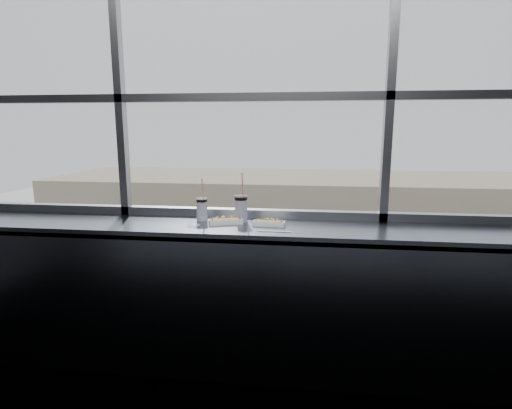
# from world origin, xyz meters

# --- Properties ---
(wall_back_lower) EXTENTS (6.00, 0.00, 6.00)m
(wall_back_lower) POSITION_xyz_m (0.00, 1.50, 0.55)
(wall_back_lower) COLOR black
(wall_back_lower) RESTS_ON ground
(window_glass) EXTENTS (6.00, 0.00, 6.00)m
(window_glass) POSITION_xyz_m (0.00, 1.52, 2.30)
(window_glass) COLOR silver
(window_glass) RESTS_ON ground
(window_mullions) EXTENTS (6.00, 0.08, 2.40)m
(window_mullions) POSITION_xyz_m (0.00, 1.50, 2.30)
(window_mullions) COLOR gray
(window_mullions) RESTS_ON ground
(counter) EXTENTS (6.00, 0.55, 0.06)m
(counter) POSITION_xyz_m (0.00, 1.23, 1.07)
(counter) COLOR slate
(counter) RESTS_ON ground
(counter_fascia) EXTENTS (6.00, 0.04, 1.04)m
(counter_fascia) POSITION_xyz_m (0.00, 0.97, 0.55)
(counter_fascia) COLOR slate
(counter_fascia) RESTS_ON ground
(hotdog_tray_left) EXTENTS (0.25, 0.15, 0.06)m
(hotdog_tray_left) POSITION_xyz_m (-0.13, 1.24, 1.12)
(hotdog_tray_left) COLOR white
(hotdog_tray_left) RESTS_ON counter
(hotdog_tray_right) EXTENTS (0.23, 0.08, 0.06)m
(hotdog_tray_right) POSITION_xyz_m (0.18, 1.22, 1.12)
(hotdog_tray_right) COLOR white
(hotdog_tray_right) RESTS_ON counter
(soda_cup_left) EXTENTS (0.09, 0.09, 0.32)m
(soda_cup_left) POSITION_xyz_m (-0.33, 1.34, 1.19)
(soda_cup_left) COLOR white
(soda_cup_left) RESTS_ON counter
(soda_cup_right) EXTENTS (0.10, 0.10, 0.37)m
(soda_cup_right) POSITION_xyz_m (-0.04, 1.33, 1.21)
(soda_cup_right) COLOR white
(soda_cup_right) RESTS_ON counter
(loose_straw) EXTENTS (0.22, 0.01, 0.01)m
(loose_straw) POSITION_xyz_m (0.23, 1.06, 1.10)
(loose_straw) COLOR white
(loose_straw) RESTS_ON counter
(wrapper) EXTENTS (0.10, 0.07, 0.02)m
(wrapper) POSITION_xyz_m (-0.34, 1.14, 1.11)
(wrapper) COLOR silver
(wrapper) RESTS_ON counter
(plaza_ground) EXTENTS (120.00, 120.00, 0.00)m
(plaza_ground) POSITION_xyz_m (0.00, 45.00, -11.00)
(plaza_ground) COLOR silver
(plaza_ground) RESTS_ON ground
(street_asphalt) EXTENTS (80.00, 10.00, 0.06)m
(street_asphalt) POSITION_xyz_m (0.00, 21.50, -10.97)
(street_asphalt) COLOR black
(street_asphalt) RESTS_ON plaza_ground
(far_sidewalk) EXTENTS (80.00, 6.00, 0.04)m
(far_sidewalk) POSITION_xyz_m (0.00, 29.50, -10.98)
(far_sidewalk) COLOR silver
(far_sidewalk) RESTS_ON plaza_ground
(far_building) EXTENTS (50.00, 14.00, 8.00)m
(far_building) POSITION_xyz_m (0.00, 39.50, -7.00)
(far_building) COLOR gray
(far_building) RESTS_ON plaza_ground
(car_far_b) EXTENTS (2.84, 5.83, 1.88)m
(car_far_b) POSITION_xyz_m (2.49, 25.50, -10.00)
(car_far_b) COLOR #A94225
(car_far_b) RESTS_ON street_asphalt
(car_far_a) EXTENTS (3.12, 6.75, 2.20)m
(car_far_a) POSITION_xyz_m (-9.76, 25.50, -9.84)
(car_far_a) COLOR black
(car_far_a) RESTS_ON street_asphalt
(car_near_c) EXTENTS (2.77, 6.12, 2.00)m
(car_near_c) POSITION_xyz_m (-1.78, 17.50, -9.94)
(car_near_c) COLOR maroon
(car_near_c) RESTS_ON street_asphalt
(car_near_d) EXTENTS (3.30, 6.46, 2.07)m
(car_near_d) POSITION_xyz_m (8.53, 17.50, -9.91)
(car_near_d) COLOR beige
(car_near_d) RESTS_ON street_asphalt
(car_far_c) EXTENTS (3.65, 7.05, 2.25)m
(car_far_c) POSITION_xyz_m (13.43, 25.50, -9.82)
(car_far_c) COLOR white
(car_far_c) RESTS_ON street_asphalt
(car_near_a) EXTENTS (3.09, 6.39, 2.06)m
(car_near_a) POSITION_xyz_m (-14.91, 17.50, -9.91)
(car_near_a) COLOR #B2B8CA
(car_near_a) RESTS_ON street_asphalt
(car_near_b) EXTENTS (3.24, 6.74, 2.18)m
(car_near_b) POSITION_xyz_m (-8.67, 17.50, -9.85)
(car_near_b) COLOR black
(car_near_b) RESTS_ON street_asphalt
(pedestrian_b) EXTENTS (0.64, 0.85, 1.91)m
(pedestrian_b) POSITION_xyz_m (-0.05, 28.56, -10.00)
(pedestrian_b) COLOR #66605B
(pedestrian_b) RESTS_ON far_sidewalk
(pedestrian_d) EXTENTS (0.87, 0.65, 1.95)m
(pedestrian_d) POSITION_xyz_m (8.54, 29.74, -9.99)
(pedestrian_d) COLOR #66605B
(pedestrian_d) RESTS_ON far_sidewalk
(tree_left) EXTENTS (3.25, 3.25, 5.08)m
(tree_left) POSITION_xyz_m (-9.17, 29.50, -7.56)
(tree_left) COLOR #47382B
(tree_left) RESTS_ON far_sidewalk
(tree_center) EXTENTS (3.60, 3.60, 5.62)m
(tree_center) POSITION_xyz_m (0.48, 29.50, -7.19)
(tree_center) COLOR #47382B
(tree_center) RESTS_ON far_sidewalk
(tree_right) EXTENTS (3.53, 3.53, 5.51)m
(tree_right) POSITION_xyz_m (12.45, 29.50, -7.26)
(tree_right) COLOR #47382B
(tree_right) RESTS_ON far_sidewalk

